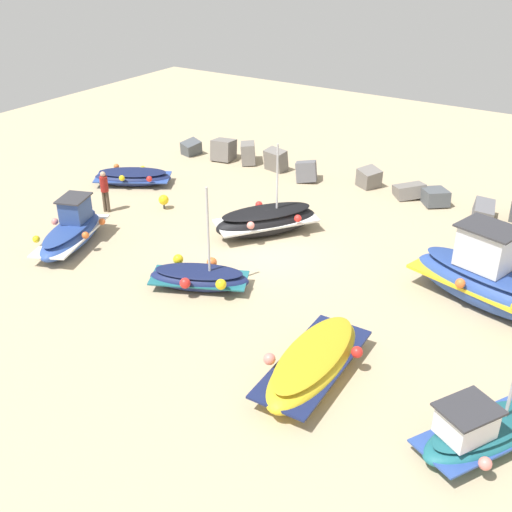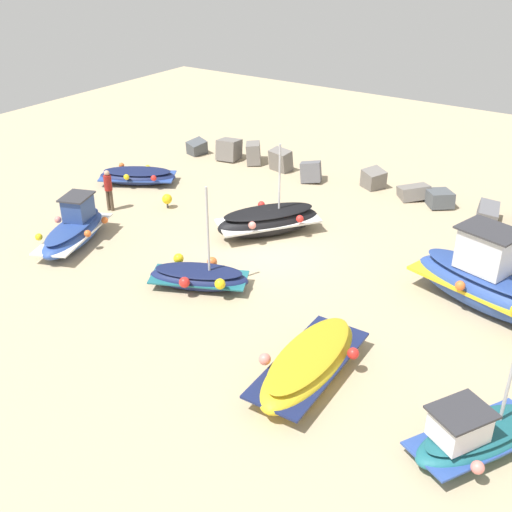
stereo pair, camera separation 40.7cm
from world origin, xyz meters
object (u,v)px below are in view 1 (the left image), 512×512
Objects in this scene: fishing_boat_6 at (481,431)px; fishing_boat_3 at (133,177)px; fishing_boat_0 at (489,280)px; fishing_boat_4 at (199,277)px; fishing_boat_1 at (267,221)px; person_walking at (105,189)px; fishing_boat_5 at (313,363)px; mooring_buoy_0 at (164,200)px; fishing_boat_2 at (71,231)px.

fishing_boat_3 is at bearing -84.54° from fishing_boat_6.
fishing_boat_4 is (-8.12, -4.01, -0.50)m from fishing_boat_0.
fishing_boat_1 is (-8.41, 0.59, -0.32)m from fishing_boat_0.
fishing_boat_0 is 3.08× the size of person_walking.
fishing_boat_4 is 2.04× the size of person_walking.
fishing_boat_0 is 1.47× the size of fishing_boat_6.
fishing_boat_0 reaches higher than fishing_boat_5.
fishing_boat_6 is at bearing 85.92° from fishing_boat_5.
person_walking reaches higher than mooring_buoy_0.
person_walking is (-6.93, 2.81, 0.63)m from fishing_boat_4.
fishing_boat_5 is at bearing 80.23° from fishing_boat_0.
fishing_boat_1 is at bearing 141.57° from fishing_boat_3.
fishing_boat_6 is at bearing 142.09° from fishing_boat_4.
fishing_boat_5 is 1.19× the size of fishing_boat_6.
fishing_boat_5 is (5.29, -2.03, 0.08)m from fishing_boat_4.
person_walking is at bearing 82.01° from fishing_boat_3.
fishing_boat_1 is at bearing 3.49° from mooring_buoy_0.
fishing_boat_4 is 9.90m from fishing_boat_6.
fishing_boat_3 is at bearing -121.81° from fishing_boat_5.
fishing_boat_1 is at bearing -111.50° from fishing_boat_4.
fishing_boat_1 is at bearing -141.85° from fishing_boat_5.
fishing_boat_0 is 1.31× the size of fishing_boat_1.
person_walking is at bearing -39.46° from fishing_boat_1.
fishing_boat_0 is 8.43m from fishing_boat_1.
fishing_boat_6 reaches higher than fishing_boat_3.
fishing_boat_0 is at bearing -1.29° from mooring_buoy_0.
fishing_boat_2 is at bearing 31.77° from fishing_boat_0.
mooring_buoy_0 is at bearing -51.07° from fishing_boat_1.
fishing_boat_3 is 15.48m from fishing_boat_5.
fishing_boat_3 is 1.01× the size of fishing_boat_6.
mooring_buoy_0 is at bearing 124.63° from fishing_boat_3.
fishing_boat_3 is at bearing 155.13° from mooring_buoy_0.
fishing_boat_3 is 5.97× the size of mooring_buoy_0.
fishing_boat_6 is at bearing 91.05° from fishing_boat_1.
fishing_boat_3 is 2.11× the size of person_walking.
fishing_boat_2 is 2.35× the size of person_walking.
fishing_boat_6 is at bearing 119.22° from fishing_boat_0.
person_walking is at bearing 19.94° from fishing_boat_0.
fishing_boat_4 is at bearing 39.00° from fishing_boat_1.
fishing_boat_0 is 15.10m from person_walking.
fishing_boat_5 is 2.49× the size of person_walking.
fishing_boat_6 is at bearing -117.96° from fishing_boat_2.
fishing_boat_5 is at bearing 133.90° from fishing_boat_4.
mooring_buoy_0 is (2.99, -1.39, 0.05)m from fishing_boat_3.
fishing_boat_0 is 6.68m from fishing_boat_5.
fishing_boat_6 is 17.33m from person_walking.
person_walking is (1.20, -2.89, 0.66)m from fishing_boat_3.
mooring_buoy_0 is at bearing -66.80° from person_walking.
fishing_boat_4 reaches higher than fishing_boat_2.
fishing_boat_0 reaches higher than fishing_boat_1.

